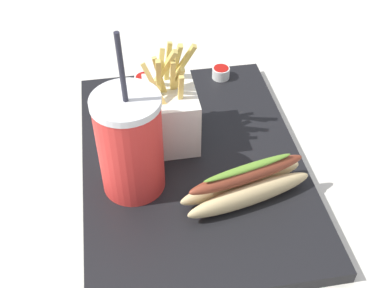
% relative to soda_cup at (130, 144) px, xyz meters
% --- Properties ---
extents(ground_plane, '(2.40, 2.40, 0.02)m').
position_rel_soda_cup_xyz_m(ground_plane, '(-0.04, 0.09, -0.11)').
color(ground_plane, silver).
extents(food_tray, '(0.48, 0.34, 0.02)m').
position_rel_soda_cup_xyz_m(food_tray, '(-0.04, 0.09, -0.09)').
color(food_tray, black).
rests_on(food_tray, ground_plane).
extents(soda_cup, '(0.09, 0.09, 0.26)m').
position_rel_soda_cup_xyz_m(soda_cup, '(0.00, 0.00, 0.00)').
color(soda_cup, red).
rests_on(soda_cup, food_tray).
extents(fries_basket, '(0.11, 0.08, 0.17)m').
position_rel_soda_cup_xyz_m(fries_basket, '(-0.09, 0.07, -0.03)').
color(fries_basket, white).
rests_on(fries_basket, food_tray).
extents(hot_dog_1, '(0.09, 0.20, 0.06)m').
position_rel_soda_cup_xyz_m(hot_dog_1, '(0.05, 0.15, -0.05)').
color(hot_dog_1, '#E5C689').
rests_on(hot_dog_1, food_tray).
extents(ketchup_cup_1, '(0.03, 0.03, 0.02)m').
position_rel_soda_cup_xyz_m(ketchup_cup_1, '(-0.24, 0.18, -0.07)').
color(ketchup_cup_1, white).
rests_on(ketchup_cup_1, food_tray).
extents(ketchup_cup_2, '(0.04, 0.04, 0.02)m').
position_rel_soda_cup_xyz_m(ketchup_cup_2, '(-0.24, 0.04, -0.07)').
color(ketchup_cup_2, white).
rests_on(ketchup_cup_2, food_tray).
extents(ketchup_cup_3, '(0.04, 0.04, 0.02)m').
position_rel_soda_cup_xyz_m(ketchup_cup_3, '(-0.16, 0.04, -0.07)').
color(ketchup_cup_3, white).
rests_on(ketchup_cup_3, food_tray).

